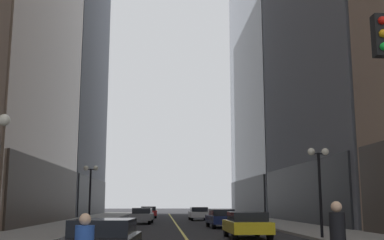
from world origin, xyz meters
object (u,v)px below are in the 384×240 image
car_yellow (247,224)px  car_grey (142,215)px  car_navy (221,218)px  car_white (199,213)px  car_red (148,212)px  street_lamp_right_mid (319,172)px  street_lamp_left_far (90,182)px  pedestrian_in_black_coat (338,236)px

car_yellow → car_grey: (-5.91, 17.21, -0.00)m
car_grey → car_navy: bearing=-50.3°
car_grey → car_white: same height
car_red → street_lamp_right_mid: size_ratio=1.03×
car_grey → car_white: (5.42, 7.09, -0.00)m
car_yellow → car_grey: 18.20m
street_lamp_right_mid → car_red: bearing=105.3°
car_navy → car_white: 14.19m
car_grey → car_red: bearing=89.4°
car_navy → car_red: 22.68m
street_lamp_left_far → car_grey: bearing=61.7°
car_white → street_lamp_right_mid: (3.87, -25.68, 2.54)m
car_grey → car_white: 8.92m
car_grey → pedestrian_in_black_coat: pedestrian_in_black_coat is taller
car_yellow → car_red: size_ratio=0.93×
car_grey → car_red: (0.15, 14.84, 0.00)m
car_navy → car_grey: bearing=129.7°
car_navy → car_grey: size_ratio=1.00×
car_navy → car_white: bearing=91.9°
car_yellow → car_navy: 10.11m
pedestrian_in_black_coat → car_navy: bearing=88.9°
car_yellow → street_lamp_right_mid: size_ratio=0.96×
street_lamp_left_far → street_lamp_right_mid: 17.58m
car_navy → pedestrian_in_black_coat: pedestrian_in_black_coat is taller
car_navy → car_red: same height
pedestrian_in_black_coat → car_grey: bearing=99.9°
pedestrian_in_black_coat → street_lamp_right_mid: size_ratio=0.41×
car_grey → car_red: same height
car_grey → car_red: 14.84m
car_yellow → pedestrian_in_black_coat: 13.71m
car_grey → car_red: size_ratio=0.97×
car_navy → car_white: size_ratio=1.09×
car_white → street_lamp_right_mid: 26.10m
car_white → pedestrian_in_black_coat: bearing=-90.0°
car_red → street_lamp_left_far: (-3.66, -21.38, 2.54)m
street_lamp_right_mid → car_navy: bearing=106.5°
car_grey → street_lamp_right_mid: bearing=-63.5°
car_grey → street_lamp_right_mid: (9.28, -18.60, 2.54)m
car_red → street_lamp_left_far: bearing=-99.7°
car_grey → street_lamp_right_mid: street_lamp_right_mid is taller
car_yellow → car_red: 32.56m
street_lamp_right_mid → car_white: bearing=98.6°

